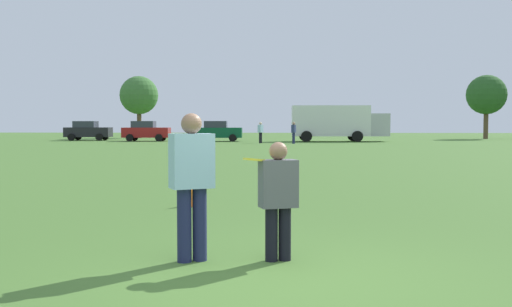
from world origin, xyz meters
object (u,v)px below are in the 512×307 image
object	(u,v)px
box_truck	(337,122)
frisbee	(254,160)
player_defender	(278,195)
bystander_sideline_watcher	(294,131)
parked_car_near_left	(88,131)
parked_car_center	(218,131)
bystander_field_marshal	(261,131)
parked_car_mid_left	(146,131)
player_thrower	(192,178)
traffic_cone	(190,194)

from	to	relation	value
box_truck	frisbee	bearing A→B (deg)	-95.87
player_defender	bystander_sideline_watcher	xyz separation A→B (m)	(0.49, 39.73, 0.19)
parked_car_near_left	parked_car_center	distance (m)	12.76
box_truck	bystander_field_marshal	size ratio (longest dim) A/B	4.99
parked_car_mid_left	box_truck	size ratio (longest dim) A/B	0.50
parked_car_near_left	box_truck	xyz separation A→B (m)	(23.28, -1.74, 0.83)
player_thrower	traffic_cone	bearing A→B (deg)	99.92
parked_car_center	box_truck	size ratio (longest dim) A/B	0.50
traffic_cone	bystander_field_marshal	xyz separation A→B (m)	(-0.37, 36.14, 0.74)
parked_car_near_left	bystander_field_marshal	size ratio (longest dim) A/B	2.48
player_defender	frisbee	world-z (taller)	player_defender
frisbee	box_truck	distance (m)	46.01
traffic_cone	bystander_field_marshal	world-z (taller)	bystander_field_marshal
parked_car_center	bystander_sideline_watcher	distance (m)	8.85
parked_car_near_left	parked_car_center	world-z (taller)	same
bystander_field_marshal	traffic_cone	bearing A→B (deg)	-89.41
player_defender	traffic_cone	world-z (taller)	player_defender
player_defender	parked_car_mid_left	world-z (taller)	parked_car_mid_left
player_thrower	parked_car_mid_left	xyz separation A→B (m)	(-11.85, 45.77, -0.06)
frisbee	bystander_sideline_watcher	size ratio (longest dim) A/B	0.16
player_thrower	box_truck	bearing A→B (deg)	83.23
frisbee	parked_car_center	xyz separation A→B (m)	(-5.96, 45.51, -0.28)
bystander_field_marshal	parked_car_near_left	bearing A→B (deg)	157.72
player_thrower	parked_car_center	world-z (taller)	parked_car_center
parked_car_center	box_truck	xyz separation A→B (m)	(10.67, 0.25, 0.83)
box_truck	bystander_sideline_watcher	world-z (taller)	box_truck
parked_car_mid_left	bystander_field_marshal	size ratio (longest dim) A/B	2.48
player_thrower	parked_car_mid_left	size ratio (longest dim) A/B	0.41
parked_car_near_left	box_truck	bearing A→B (deg)	-4.27
player_thrower	parked_car_near_left	bearing A→B (deg)	110.56
traffic_cone	player_defender	bearing A→B (deg)	-68.01
player_defender	bystander_field_marshal	xyz separation A→B (m)	(-2.19, 40.64, 0.19)
bystander_field_marshal	bystander_sideline_watcher	bearing A→B (deg)	-18.76
frisbee	box_truck	bearing A→B (deg)	84.13
parked_car_mid_left	traffic_cone	bearing A→B (deg)	-74.99
player_defender	bystander_field_marshal	bearing A→B (deg)	93.08
traffic_cone	parked_car_mid_left	bearing A→B (deg)	105.01
frisbee	player_defender	bearing A→B (deg)	7.60
player_thrower	traffic_cone	xyz separation A→B (m)	(-0.80, 4.58, -0.76)
traffic_cone	box_truck	size ratio (longest dim) A/B	0.06
player_defender	frisbee	distance (m)	0.51
traffic_cone	box_truck	xyz separation A→B (m)	(6.24, 41.23, 1.52)
frisbee	traffic_cone	xyz separation A→B (m)	(-1.53, 4.53, -0.97)
parked_car_near_left	box_truck	world-z (taller)	box_truck
frisbee	box_truck	xyz separation A→B (m)	(4.71, 45.77, 0.55)
player_defender	parked_car_mid_left	size ratio (longest dim) A/B	0.33
parked_car_near_left	parked_car_center	xyz separation A→B (m)	(12.61, -1.99, 0.00)
parked_car_near_left	bystander_sideline_watcher	bearing A→B (deg)	-21.80
frisbee	parked_car_mid_left	xyz separation A→B (m)	(-12.58, 45.73, -0.28)
player_thrower	frisbee	xyz separation A→B (m)	(0.73, 0.05, 0.22)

